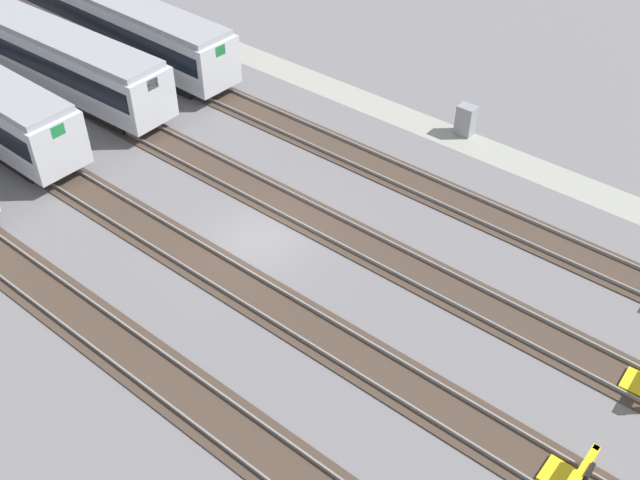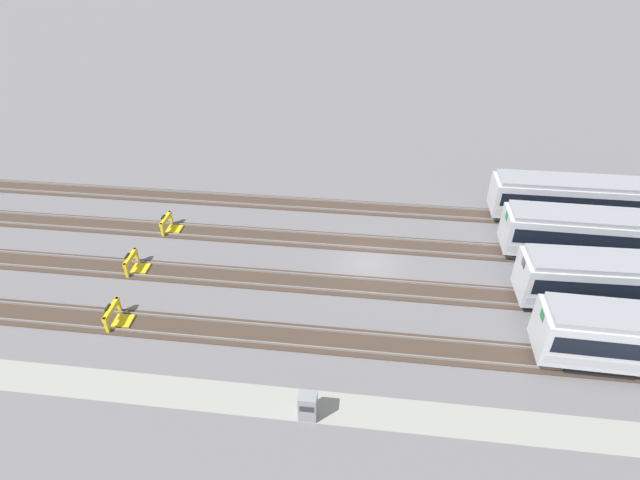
{
  "view_description": "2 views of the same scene",
  "coord_description": "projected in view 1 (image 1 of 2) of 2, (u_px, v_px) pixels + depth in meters",
  "views": [
    {
      "loc": [
        -17.59,
        17.37,
        20.81
      ],
      "look_at": [
        -3.42,
        0.0,
        1.8
      ],
      "focal_mm": 42.0,
      "sensor_mm": 36.0,
      "label": 1
    },
    {
      "loc": [
        0.02,
        -28.35,
        21.35
      ],
      "look_at": [
        -3.42,
        0.0,
        1.8
      ],
      "focal_mm": 28.0,
      "sensor_mm": 36.0,
      "label": 2
    }
  ],
  "objects": [
    {
      "name": "ground_plane",
      "position": [
        259.0,
        239.0,
        32.21
      ],
      "size": [
        400.0,
        400.0,
        0.0
      ],
      "primitive_type": "plane",
      "color": "slate"
    },
    {
      "name": "service_walkway",
      "position": [
        417.0,
        123.0,
        39.49
      ],
      "size": [
        54.0,
        2.0,
        0.01
      ],
      "primitive_type": "cube",
      "color": "#9E9E93",
      "rests_on": "ground"
    },
    {
      "name": "rail_track_nearest",
      "position": [
        365.0,
        160.0,
        36.73
      ],
      "size": [
        90.0,
        2.24,
        0.21
      ],
      "color": "#47382D",
      "rests_on": "ground"
    },
    {
      "name": "rail_track_near_inner",
      "position": [
        297.0,
        210.0,
        33.7
      ],
      "size": [
        90.0,
        2.24,
        0.21
      ],
      "color": "#47382D",
      "rests_on": "ground"
    },
    {
      "name": "rail_track_middle",
      "position": [
        216.0,
        270.0,
        30.66
      ],
      "size": [
        90.0,
        2.24,
        0.21
      ],
      "color": "#47382D",
      "rests_on": "ground"
    },
    {
      "name": "rail_track_far_inner",
      "position": [
        117.0,
        343.0,
        27.62
      ],
      "size": [
        90.0,
        2.24,
        0.21
      ],
      "color": "#47382D",
      "rests_on": "ground"
    },
    {
      "name": "subway_car_front_row_left_inner",
      "position": [
        116.0,
        22.0,
        44.29
      ],
      "size": [
        18.06,
        3.21,
        3.7
      ],
      "color": "silver",
      "rests_on": "ground"
    },
    {
      "name": "subway_car_front_row_centre",
      "position": [
        44.0,
        52.0,
        41.29
      ],
      "size": [
        18.07,
        3.28,
        3.7
      ],
      "color": "silver",
      "rests_on": "ground"
    },
    {
      "name": "bumper_stop_middle_track",
      "position": [
        572.0,
        475.0,
        22.9
      ],
      "size": [
        1.34,
        2.0,
        1.22
      ],
      "color": "yellow",
      "rests_on": "ground"
    },
    {
      "name": "electrical_cabinet",
      "position": [
        466.0,
        120.0,
        38.17
      ],
      "size": [
        0.9,
        0.73,
        1.6
      ],
      "color": "gray",
      "rests_on": "ground"
    }
  ]
}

